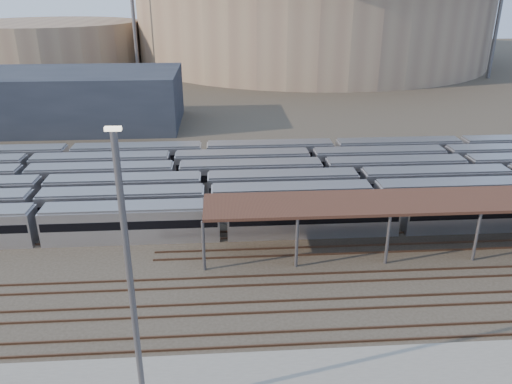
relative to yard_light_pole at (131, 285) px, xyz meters
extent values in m
plane|color=#383026|center=(11.24, 15.32, -9.29)|extent=(420.00, 420.00, 0.00)
cube|color=silver|center=(5.08, 23.32, -7.49)|extent=(112.00, 2.90, 3.60)
cube|color=silver|center=(3.42, 27.52, -7.49)|extent=(112.00, 2.90, 3.60)
cube|color=silver|center=(2.92, 31.72, -7.49)|extent=(112.00, 2.90, 3.60)
cube|color=silver|center=(18.12, 35.92, -7.49)|extent=(112.00, 2.90, 3.60)
cube|color=silver|center=(17.22, 40.12, -7.49)|extent=(112.00, 2.90, 3.60)
cube|color=silver|center=(2.56, 44.32, -7.49)|extent=(112.00, 2.90, 3.60)
cylinder|color=#59585D|center=(3.24, 16.62, -6.79)|extent=(0.30, 0.30, 5.00)
cylinder|color=#59585D|center=(3.24, 22.02, -6.79)|extent=(0.30, 0.30, 5.00)
cylinder|color=#59585D|center=(11.81, 16.62, -6.79)|extent=(0.30, 0.30, 5.00)
cylinder|color=#59585D|center=(11.81, 22.02, -6.79)|extent=(0.30, 0.30, 5.00)
cylinder|color=#59585D|center=(20.38, 16.62, -6.79)|extent=(0.30, 0.30, 5.00)
cylinder|color=#59585D|center=(20.38, 22.02, -6.79)|extent=(0.30, 0.30, 5.00)
cylinder|color=#59585D|center=(28.96, 16.62, -6.79)|extent=(0.30, 0.30, 5.00)
cylinder|color=#59585D|center=(28.96, 22.02, -6.79)|extent=(0.30, 0.30, 5.00)
cube|color=#3C2018|center=(33.24, 19.32, -4.14)|extent=(60.00, 6.00, 0.30)
cube|color=#4C3323|center=(11.24, 13.57, -9.20)|extent=(170.00, 0.12, 0.18)
cube|color=#4C3323|center=(11.24, 15.07, -9.20)|extent=(170.00, 0.12, 0.18)
cube|color=#4C3323|center=(11.24, 9.57, -9.20)|extent=(170.00, 0.12, 0.18)
cube|color=#4C3323|center=(11.24, 11.07, -9.20)|extent=(170.00, 0.12, 0.18)
cube|color=#4C3323|center=(11.24, 5.57, -9.20)|extent=(170.00, 0.12, 0.18)
cube|color=#4C3323|center=(11.24, 7.07, -9.20)|extent=(170.00, 0.12, 0.18)
cylinder|color=#8B765E|center=(36.24, 155.32, 4.71)|extent=(116.00, 116.00, 28.00)
cylinder|color=#8B765E|center=(-48.76, 145.32, -2.29)|extent=(56.00, 56.00, 14.00)
cube|color=#1E232D|center=(-23.76, 70.32, -4.29)|extent=(42.00, 20.00, 10.00)
cylinder|color=#59585D|center=(-18.76, 125.32, 8.71)|extent=(1.00, 1.00, 36.00)
cylinder|color=#59585D|center=(81.24, 115.32, 8.71)|extent=(1.00, 1.00, 36.00)
cylinder|color=#59585D|center=(1.24, 175.32, 8.71)|extent=(1.00, 1.00, 36.00)
cylinder|color=#59585D|center=(0.00, 0.00, -0.18)|extent=(0.36, 0.36, 17.81)
cube|color=#FFF2CC|center=(0.00, 0.00, 8.82)|extent=(0.81, 0.32, 0.20)
camera|label=1|loc=(5.27, -23.71, 15.20)|focal=35.00mm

